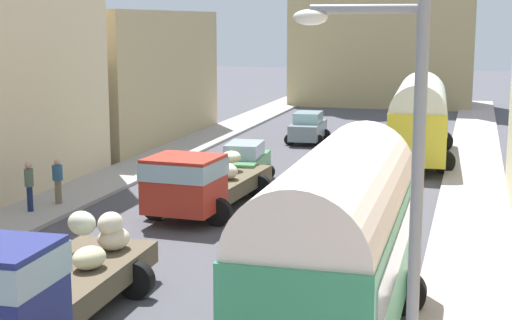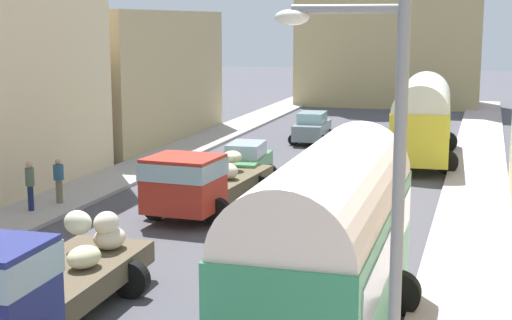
% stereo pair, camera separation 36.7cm
% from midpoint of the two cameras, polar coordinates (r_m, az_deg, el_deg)
% --- Properties ---
extents(ground_plane, '(154.00, 154.00, 0.00)m').
position_cam_midpoint_polar(ground_plane, '(31.84, 2.15, -1.74)').
color(ground_plane, '#494850').
extents(sidewalk_left, '(2.50, 70.00, 0.14)m').
position_cam_midpoint_polar(sidewalk_left, '(34.23, -9.73, -0.92)').
color(sidewalk_left, '#ACA6A3').
rests_on(sidewalk_left, ground).
extents(sidewalk_right, '(2.50, 70.00, 0.14)m').
position_cam_midpoint_polar(sidewalk_right, '(30.97, 15.30, -2.31)').
color(sidewalk_right, '#B4A3A2').
rests_on(sidewalk_right, ground).
extents(building_left_3, '(5.10, 14.06, 7.08)m').
position_cam_midpoint_polar(building_left_3, '(43.46, -9.31, 6.05)').
color(building_left_3, tan).
rests_on(building_left_3, ground).
extents(distant_church, '(13.80, 6.38, 19.87)m').
position_cam_midpoint_polar(distant_church, '(61.63, 9.12, 10.74)').
color(distant_church, tan).
rests_on(distant_church, ground).
extents(parked_bus_0, '(3.31, 8.21, 4.21)m').
position_cam_midpoint_polar(parked_bus_0, '(15.36, 5.31, -5.90)').
color(parked_bus_0, '#338C61').
rests_on(parked_bus_0, ground).
extents(parked_bus_1, '(3.62, 9.64, 3.94)m').
position_cam_midpoint_polar(parked_bus_1, '(37.54, 11.60, 3.23)').
color(parked_bus_1, yellow).
rests_on(parked_bus_1, ground).
extents(cargo_truck_0, '(3.17, 6.76, 2.45)m').
position_cam_midpoint_polar(cargo_truck_0, '(16.97, -16.53, -8.48)').
color(cargo_truck_0, navy).
rests_on(cargo_truck_0, ground).
extents(cargo_truck_1, '(3.37, 7.01, 2.23)m').
position_cam_midpoint_polar(cargo_truck_1, '(26.70, -4.45, -1.50)').
color(cargo_truck_1, '#B12D20').
rests_on(cargo_truck_1, ground).
extents(car_0, '(2.28, 3.86, 1.69)m').
position_cam_midpoint_polar(car_0, '(31.68, -1.18, -0.25)').
color(car_0, '#498B56').
rests_on(car_0, ground).
extents(car_1, '(2.22, 3.77, 1.67)m').
position_cam_midpoint_polar(car_1, '(42.46, 3.57, 2.39)').
color(car_1, slate).
rests_on(car_1, ground).
extents(car_3, '(2.23, 3.79, 1.56)m').
position_cam_midpoint_polar(car_3, '(27.05, 4.28, -2.20)').
color(car_3, black).
rests_on(car_3, ground).
extents(pedestrian_2, '(0.42, 0.42, 1.85)m').
position_cam_midpoint_polar(pedestrian_2, '(27.63, -16.63, -1.71)').
color(pedestrian_2, '#18234D').
rests_on(pedestrian_2, ground).
extents(pedestrian_3, '(0.50, 0.50, 1.74)m').
position_cam_midpoint_polar(pedestrian_3, '(28.55, -14.66, -1.44)').
color(pedestrian_3, '#736750').
rests_on(pedestrian_3, ground).
extents(streetlamp_near, '(1.68, 0.28, 6.82)m').
position_cam_midpoint_polar(streetlamp_near, '(9.98, 9.35, -4.70)').
color(streetlamp_near, gray).
rests_on(streetlamp_near, ground).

